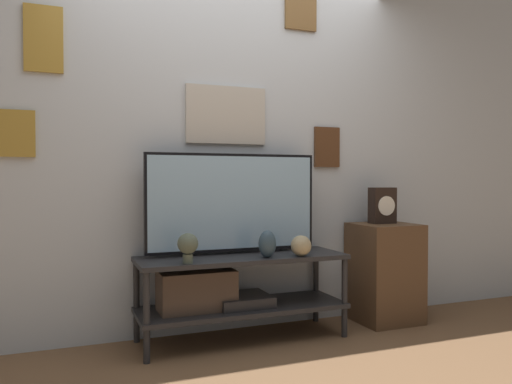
# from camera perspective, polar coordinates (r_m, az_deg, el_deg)

# --- Properties ---
(ground_plane) EXTENTS (12.00, 12.00, 0.00)m
(ground_plane) POSITION_cam_1_polar(r_m,az_deg,el_deg) (3.23, 0.15, -17.87)
(ground_plane) COLOR brown
(wall_back) EXTENTS (6.40, 0.08, 2.70)m
(wall_back) POSITION_cam_1_polar(r_m,az_deg,el_deg) (3.58, -3.20, 6.03)
(wall_back) COLOR #B2BCC6
(wall_back) RESTS_ON ground_plane
(media_console) EXTENTS (1.39, 0.47, 0.56)m
(media_console) POSITION_cam_1_polar(r_m,az_deg,el_deg) (3.34, -3.56, -10.89)
(media_console) COLOR #232326
(media_console) RESTS_ON ground_plane
(television) EXTENTS (1.20, 0.05, 0.68)m
(television) POSITION_cam_1_polar(r_m,az_deg,el_deg) (3.40, -2.67, -1.21)
(television) COLOR black
(television) RESTS_ON media_console
(vase_urn_stoneware) EXTENTS (0.12, 0.10, 0.18)m
(vase_urn_stoneware) POSITION_cam_1_polar(r_m,az_deg,el_deg) (3.25, 1.29, -5.95)
(vase_urn_stoneware) COLOR #2D4251
(vase_urn_stoneware) RESTS_ON media_console
(vase_round_glass) EXTENTS (0.14, 0.14, 0.14)m
(vase_round_glass) POSITION_cam_1_polar(r_m,az_deg,el_deg) (3.33, 5.17, -6.13)
(vase_round_glass) COLOR tan
(vase_round_glass) RESTS_ON media_console
(decorative_bust) EXTENTS (0.13, 0.13, 0.18)m
(decorative_bust) POSITION_cam_1_polar(r_m,az_deg,el_deg) (3.05, -7.80, -6.03)
(decorative_bust) COLOR #4C5647
(decorative_bust) RESTS_ON media_console
(side_table) EXTENTS (0.45, 0.43, 0.74)m
(side_table) POSITION_cam_1_polar(r_m,az_deg,el_deg) (3.93, 14.47, -8.88)
(side_table) COLOR #513823
(side_table) RESTS_ON ground_plane
(mantel_clock) EXTENTS (0.19, 0.11, 0.27)m
(mantel_clock) POSITION_cam_1_polar(r_m,az_deg,el_deg) (3.90, 14.25, -1.50)
(mantel_clock) COLOR black
(mantel_clock) RESTS_ON side_table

